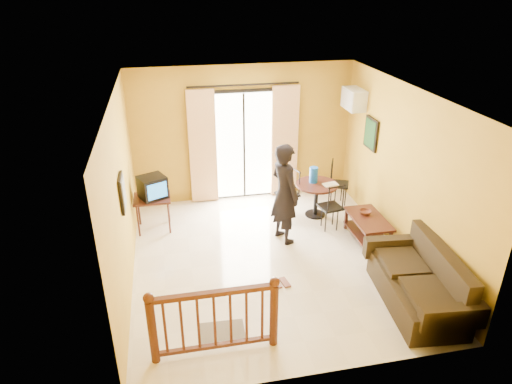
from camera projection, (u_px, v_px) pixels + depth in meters
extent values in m
plane|color=beige|center=(270.00, 259.00, 7.70)|extent=(5.00, 5.00, 0.00)
plane|color=white|center=(273.00, 94.00, 6.49)|extent=(5.00, 5.00, 0.00)
plane|color=#B78C23|center=(243.00, 134.00, 9.30)|extent=(4.50, 0.00, 4.50)
plane|color=#B78C23|center=(325.00, 279.00, 4.88)|extent=(4.50, 0.00, 4.50)
plane|color=#B78C23|center=(122.00, 196.00, 6.69)|extent=(0.00, 5.00, 5.00)
plane|color=#B78C23|center=(404.00, 172.00, 7.50)|extent=(0.00, 5.00, 5.00)
cube|color=black|center=(244.00, 146.00, 9.40)|extent=(1.34, 0.03, 2.34)
cube|color=white|center=(244.00, 146.00, 9.37)|extent=(1.20, 0.04, 2.20)
cube|color=black|center=(244.00, 147.00, 9.35)|extent=(0.04, 0.02, 2.20)
cube|color=#FCF3BE|center=(203.00, 148.00, 9.15)|extent=(0.55, 0.08, 2.35)
cube|color=#FCF3BE|center=(285.00, 142.00, 9.45)|extent=(0.55, 0.08, 2.35)
cylinder|color=black|center=(244.00, 85.00, 8.77)|extent=(2.20, 0.04, 0.04)
cube|color=black|center=(152.00, 198.00, 8.35)|extent=(0.66, 0.55, 0.04)
cylinder|color=black|center=(138.00, 221.00, 8.24)|extent=(0.04, 0.04, 0.64)
cylinder|color=black|center=(169.00, 218.00, 8.34)|extent=(0.04, 0.04, 0.64)
cylinder|color=black|center=(139.00, 210.00, 8.63)|extent=(0.04, 0.04, 0.64)
cylinder|color=black|center=(168.00, 207.00, 8.73)|extent=(0.04, 0.04, 0.64)
cube|color=black|center=(152.00, 187.00, 8.26)|extent=(0.58, 0.56, 0.41)
cube|color=blue|center=(157.00, 191.00, 8.10)|extent=(0.34, 0.16, 0.29)
cube|color=black|center=(122.00, 193.00, 6.45)|extent=(0.04, 0.42, 0.52)
cube|color=#605C52|center=(124.00, 193.00, 6.46)|extent=(0.01, 0.34, 0.44)
cylinder|color=black|center=(317.00, 185.00, 8.82)|extent=(0.82, 0.82, 0.04)
cylinder|color=black|center=(316.00, 200.00, 8.97)|extent=(0.08, 0.08, 0.66)
cylinder|color=black|center=(315.00, 214.00, 9.10)|extent=(0.40, 0.40, 0.03)
cylinder|color=#134EB3|center=(314.00, 175.00, 8.82)|extent=(0.17, 0.17, 0.31)
cube|color=silver|center=(330.00, 184.00, 8.76)|extent=(0.31, 0.22, 0.02)
cube|color=white|center=(354.00, 99.00, 8.87)|extent=(0.30, 0.60, 0.40)
cube|color=gray|center=(347.00, 99.00, 8.84)|extent=(0.02, 0.56, 0.36)
cube|color=black|center=(371.00, 134.00, 8.53)|extent=(0.04, 0.50, 0.60)
cube|color=black|center=(370.00, 134.00, 8.53)|extent=(0.01, 0.42, 0.52)
cube|color=black|center=(368.00, 219.00, 8.09)|extent=(0.56, 1.01, 0.04)
cube|color=black|center=(367.00, 233.00, 8.21)|extent=(0.52, 0.97, 0.03)
cube|color=black|center=(366.00, 244.00, 7.74)|extent=(0.05, 0.05, 0.43)
cube|color=black|center=(390.00, 241.00, 7.82)|extent=(0.05, 0.05, 0.43)
cube|color=black|center=(346.00, 219.00, 8.53)|extent=(0.05, 0.05, 0.43)
cube|color=black|center=(368.00, 216.00, 8.61)|extent=(0.05, 0.05, 0.43)
imported|color=#5D2E1F|center=(365.00, 212.00, 8.20)|extent=(0.28, 0.28, 0.07)
cube|color=black|center=(416.00, 291.00, 6.58)|extent=(1.02, 1.80, 0.43)
cube|color=black|center=(440.00, 267.00, 6.47)|extent=(0.36, 1.73, 0.59)
cube|color=black|center=(452.00, 317.00, 5.73)|extent=(0.87, 0.26, 0.32)
cube|color=black|center=(391.00, 246.00, 7.22)|extent=(0.87, 0.26, 0.32)
cube|color=black|center=(429.00, 294.00, 6.13)|extent=(0.66, 0.75, 0.11)
cube|color=black|center=(402.00, 263.00, 6.79)|extent=(0.66, 0.75, 0.11)
imported|color=black|center=(285.00, 194.00, 7.90)|extent=(0.64, 0.78, 1.82)
cylinder|color=#471E0F|center=(153.00, 332.00, 5.48)|extent=(0.11, 0.11, 0.92)
cylinder|color=#471E0F|center=(274.00, 315.00, 5.75)|extent=(0.11, 0.11, 0.92)
sphere|color=#471E0F|center=(148.00, 298.00, 5.26)|extent=(0.13, 0.13, 0.13)
sphere|color=#471E0F|center=(275.00, 282.00, 5.53)|extent=(0.13, 0.13, 0.13)
cube|color=#471E0F|center=(213.00, 293.00, 5.41)|extent=(1.55, 0.08, 0.06)
cube|color=#471E0F|center=(216.00, 346.00, 5.77)|extent=(1.55, 0.06, 0.05)
cube|color=#61594E|center=(222.00, 332.00, 6.12)|extent=(0.62, 0.43, 0.02)
cube|color=#5D2E1F|center=(276.00, 283.00, 7.07)|extent=(0.14, 0.26, 0.03)
cube|color=#5D2E1F|center=(285.00, 282.00, 7.09)|extent=(0.14, 0.26, 0.03)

